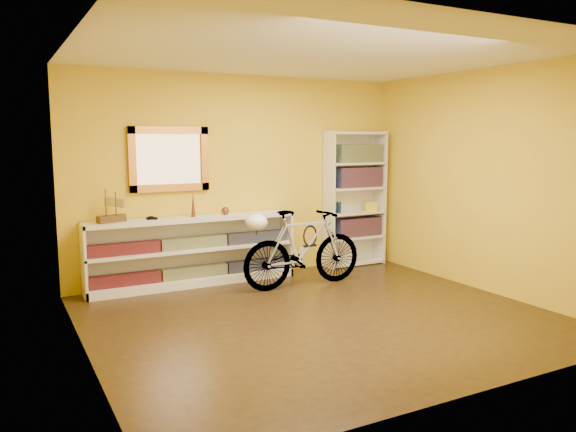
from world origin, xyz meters
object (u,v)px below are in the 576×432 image
helmet (257,222)px  console_unit (194,251)px  bookcase (355,199)px  bicycle (303,248)px

helmet → console_unit: bearing=127.7°
bookcase → helmet: size_ratio=7.30×
console_unit → helmet: bearing=-52.3°
console_unit → helmet: 0.97m
bookcase → bicycle: bearing=-149.9°
bicycle → console_unit: bearing=59.1°
bookcase → helmet: bearing=-158.9°
console_unit → bicycle: bearing=-31.0°
console_unit → bicycle: bicycle is taller
console_unit → bookcase: size_ratio=1.37×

